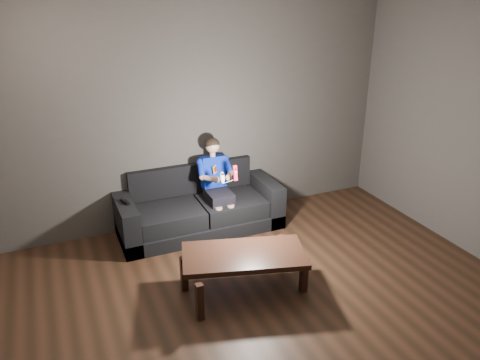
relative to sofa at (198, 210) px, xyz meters
name	(u,v)px	position (x,y,z in m)	size (l,w,h in m)	color
floor	(295,337)	(0.13, -2.21, -0.25)	(5.00, 5.00, 0.00)	black
back_wall	(198,116)	(0.13, 0.29, 1.10)	(5.00, 0.04, 2.70)	#413B37
ceiling	(314,3)	(0.13, -2.21, 2.45)	(5.00, 5.00, 0.02)	white
sofa	(198,210)	(0.00, 0.00, 0.00)	(1.97, 0.85, 0.76)	black
child	(216,177)	(0.22, -0.05, 0.41)	(0.43, 0.53, 1.06)	black
wii_remote_red	(235,173)	(0.30, -0.46, 0.61)	(0.05, 0.07, 0.18)	red
nunchuk_white	(222,178)	(0.15, -0.45, 0.57)	(0.06, 0.09, 0.14)	silver
wii_remote_black	(125,202)	(-0.89, -0.07, 0.30)	(0.08, 0.16, 0.03)	black
coffee_table	(244,258)	(-0.01, -1.42, 0.12)	(1.29, 0.89, 0.43)	black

